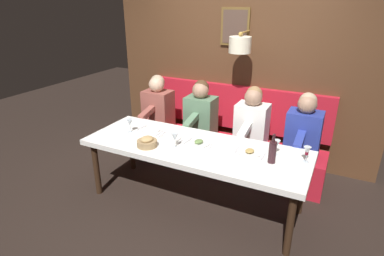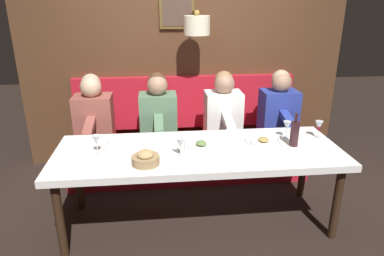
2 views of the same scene
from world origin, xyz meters
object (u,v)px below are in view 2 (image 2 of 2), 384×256
Objects in this scene: wine_glass_1 at (319,126)px; wine_bottle at (295,133)px; diner_nearest at (279,108)px; diner_middle at (158,112)px; wine_glass_3 at (96,141)px; bread_bowl at (146,159)px; wine_glass_0 at (180,144)px; wine_glass_2 at (287,126)px; dining_table at (199,156)px; diner_far at (94,114)px; diner_near at (223,109)px.

wine_glass_1 is 0.34m from wine_bottle.
diner_nearest is 4.82× the size of wine_glass_1.
diner_middle is 1.48m from wine_bottle.
wine_glass_3 is 0.55× the size of wine_bottle.
diner_nearest is 1.85m from bread_bowl.
wine_glass_0 is at bearing 102.38° from wine_glass_1.
wine_bottle is at bearing 180.00° from wine_glass_2.
wine_bottle is 1.32m from bread_bowl.
diner_nearest is (0.88, -1.02, 0.14)m from dining_table.
wine_bottle is (-0.01, -1.71, -0.00)m from wine_glass_3.
wine_glass_1 is (-0.73, -1.48, 0.04)m from diner_middle.
diner_far is 2.07m from wine_bottle.
bread_bowl is (-0.24, 1.30, -0.07)m from wine_bottle.
wine_glass_0 and wine_glass_2 have the same top height.
dining_table is 0.87m from wine_bottle.
bread_bowl is at bearing 118.59° from dining_table.
diner_middle is at bearing 63.87° from wine_glass_1.
diner_middle is 4.82× the size of wine_glass_2.
wine_glass_0 is (-1.02, -0.86, 0.04)m from diner_far.
wine_glass_2 is at bearing -72.86° from wine_glass_0.
wine_glass_0 reaches higher than dining_table.
wine_glass_2 is 0.19m from wine_bottle.
wine_glass_0 is at bearing 151.57° from diner_near.
wine_glass_1 is at bearing -77.62° from wine_glass_0.
wine_glass_2 is at bearing -78.11° from dining_table.
diner_far is (0.00, 2.04, 0.00)m from diner_nearest.
diner_middle is at bearing -5.77° from bread_bowl.
diner_nearest and diner_middle have the same top height.
dining_table is at bearing 89.48° from wine_bottle.
diner_nearest and diner_near have the same top height.
diner_middle is (0.00, 1.36, 0.00)m from diner_nearest.
diner_near is 2.64× the size of wine_bottle.
diner_near is 1.00× the size of diner_middle.
wine_glass_3 is at bearing 90.10° from dining_table.
diner_far is (0.88, 1.02, 0.14)m from dining_table.
wine_glass_1 is at bearing -108.53° from diner_far.
bread_bowl is at bearing -153.03° from diner_far.
diner_middle is at bearing 90.00° from diner_near.
dining_table is 0.53m from bread_bowl.
diner_near is at bearing -36.49° from bread_bowl.
wine_glass_0 is at bearing -170.53° from diner_middle.
wine_glass_3 is 0.75× the size of bread_bowl.
wine_glass_0 is 1.06m from wine_glass_2.
wine_glass_1 is 1.65m from bread_bowl.
diner_near is at bearing -28.43° from wine_glass_0.
diner_far is 2.64× the size of wine_bottle.
diner_near reaches higher than wine_glass_3.
wine_glass_3 is at bearing 79.12° from wine_glass_0.
diner_nearest is 1.00× the size of diner_near.
dining_table is at bearing 97.64° from wine_glass_1.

